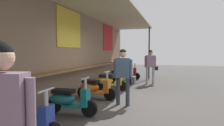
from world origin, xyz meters
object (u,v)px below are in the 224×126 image
object	(u,v)px
scooter_orange	(94,88)
shopper_with_handbag	(123,71)
scooter_silver	(119,76)
scooter_yellow	(109,81)
scooter_blue	(22,121)
scooter_teal	(68,100)
scooter_maroon	(127,73)
shopper_passing	(2,117)
shopper_browsing	(151,63)

from	to	relation	value
scooter_orange	shopper_with_handbag	distance (m)	1.38
scooter_silver	scooter_yellow	bearing A→B (deg)	-92.60
scooter_blue	scooter_teal	size ratio (longest dim) A/B	1.00
scooter_maroon	shopper_passing	xyz separation A→B (m)	(-9.88, -1.15, 0.66)
scooter_yellow	shopper_with_handbag	xyz separation A→B (m)	(-2.08, -1.14, 0.64)
shopper_with_handbag	scooter_orange	bearing A→B (deg)	67.47
scooter_yellow	shopper_browsing	distance (m)	2.71
shopper_with_handbag	shopper_browsing	bearing A→B (deg)	-5.70
shopper_passing	scooter_maroon	bearing A→B (deg)	172.29
scooter_teal	scooter_silver	distance (m)	5.12
scooter_orange	scooter_maroon	bearing A→B (deg)	93.67
scooter_orange	shopper_with_handbag	bearing A→B (deg)	-18.14
scooter_teal	shopper_with_handbag	bearing A→B (deg)	46.66
scooter_teal	shopper_passing	world-z (taller)	shopper_passing
shopper_browsing	scooter_orange	bearing A→B (deg)	137.28
scooter_blue	scooter_silver	world-z (taller)	same
scooter_yellow	shopper_passing	bearing A→B (deg)	-84.17
scooter_maroon	scooter_blue	bearing A→B (deg)	-92.51
scooter_blue	scooter_orange	distance (m)	3.32
scooter_orange	shopper_passing	size ratio (longest dim) A/B	0.83
scooter_silver	shopper_passing	world-z (taller)	shopper_passing
scooter_teal	scooter_silver	bearing A→B (deg)	88.16
shopper_passing	scooter_silver	bearing A→B (deg)	173.63
scooter_orange	scooter_maroon	xyz separation A→B (m)	(5.05, 0.00, 0.00)
scooter_maroon	scooter_teal	bearing A→B (deg)	-92.51
scooter_maroon	shopper_with_handbag	size ratio (longest dim) A/B	0.83
scooter_orange	scooter_maroon	world-z (taller)	same
scooter_orange	scooter_silver	size ratio (longest dim) A/B	1.00
scooter_teal	scooter_maroon	xyz separation A→B (m)	(6.79, -0.00, 0.00)
scooter_maroon	scooter_silver	bearing A→B (deg)	-92.51
shopper_passing	shopper_with_handbag	bearing A→B (deg)	165.83
scooter_silver	shopper_passing	bearing A→B (deg)	-84.60
scooter_teal	shopper_with_handbag	distance (m)	1.83
scooter_yellow	scooter_teal	bearing A→B (deg)	-94.30
shopper_browsing	scooter_blue	bearing A→B (deg)	147.06
scooter_blue	shopper_browsing	world-z (taller)	shopper_browsing
scooter_yellow	shopper_passing	size ratio (longest dim) A/B	0.83
scooter_teal	shopper_browsing	distance (m)	5.75
scooter_yellow	shopper_with_handbag	bearing A→B (deg)	-65.59
scooter_orange	scooter_yellow	distance (m)	1.62
scooter_blue	scooter_yellow	xyz separation A→B (m)	(4.94, -0.00, 0.00)
scooter_silver	shopper_passing	size ratio (longest dim) A/B	0.83
shopper_with_handbag	shopper_passing	size ratio (longest dim) A/B	1.00
scooter_teal	shopper_with_handbag	size ratio (longest dim) A/B	0.83
scooter_teal	scooter_blue	bearing A→B (deg)	-91.84
scooter_blue	scooter_orange	world-z (taller)	same
scooter_orange	shopper_with_handbag	world-z (taller)	shopper_with_handbag
scooter_blue	shopper_passing	bearing A→B (deg)	-55.86
scooter_teal	scooter_yellow	distance (m)	3.36
shopper_browsing	shopper_passing	xyz separation A→B (m)	(-8.59, 0.35, 0.00)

